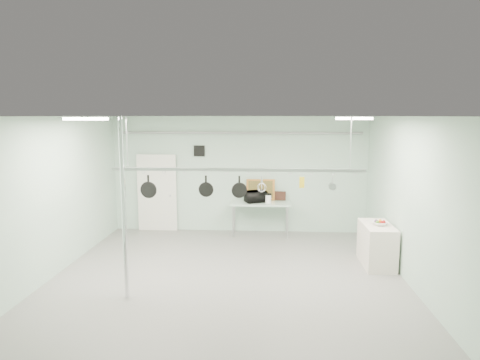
# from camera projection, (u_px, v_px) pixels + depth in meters

# --- Properties ---
(floor) EXTENTS (8.00, 8.00, 0.00)m
(floor) POSITION_uv_depth(u_px,v_px,m) (225.00, 287.00, 8.11)
(floor) COLOR gray
(floor) RESTS_ON ground
(ceiling) EXTENTS (7.00, 8.00, 0.02)m
(ceiling) POSITION_uv_depth(u_px,v_px,m) (225.00, 117.00, 7.63)
(ceiling) COLOR silver
(ceiling) RESTS_ON back_wall
(back_wall) EXTENTS (7.00, 0.02, 3.20)m
(back_wall) POSITION_uv_depth(u_px,v_px,m) (239.00, 175.00, 11.81)
(back_wall) COLOR #B0D3BE
(back_wall) RESTS_ON floor
(right_wall) EXTENTS (0.02, 8.00, 3.20)m
(right_wall) POSITION_uv_depth(u_px,v_px,m) (419.00, 207.00, 7.65)
(right_wall) COLOR #B0D3BE
(right_wall) RESTS_ON floor
(door) EXTENTS (1.10, 0.10, 2.20)m
(door) POSITION_uv_depth(u_px,v_px,m) (157.00, 193.00, 11.99)
(door) COLOR silver
(door) RESTS_ON floor
(wall_vent) EXTENTS (0.30, 0.04, 0.30)m
(wall_vent) POSITION_uv_depth(u_px,v_px,m) (199.00, 151.00, 11.76)
(wall_vent) COLOR black
(wall_vent) RESTS_ON back_wall
(conduit_pipe) EXTENTS (6.60, 0.07, 0.07)m
(conduit_pipe) POSITION_uv_depth(u_px,v_px,m) (239.00, 133.00, 11.55)
(conduit_pipe) COLOR gray
(conduit_pipe) RESTS_ON back_wall
(chrome_pole) EXTENTS (0.08, 0.08, 3.20)m
(chrome_pole) POSITION_uv_depth(u_px,v_px,m) (124.00, 210.00, 7.39)
(chrome_pole) COLOR silver
(chrome_pole) RESTS_ON floor
(prep_table) EXTENTS (1.60, 0.70, 0.91)m
(prep_table) POSITION_uv_depth(u_px,v_px,m) (260.00, 205.00, 11.50)
(prep_table) COLOR #A2BEAE
(prep_table) RESTS_ON floor
(side_cabinet) EXTENTS (0.60, 1.20, 0.90)m
(side_cabinet) POSITION_uv_depth(u_px,v_px,m) (377.00, 245.00, 9.23)
(side_cabinet) COLOR silver
(side_cabinet) RESTS_ON floor
(pot_rack) EXTENTS (4.80, 0.06, 1.00)m
(pot_rack) POSITION_uv_depth(u_px,v_px,m) (237.00, 168.00, 8.06)
(pot_rack) COLOR #B7B7BC
(pot_rack) RESTS_ON ceiling
(light_panel_left) EXTENTS (0.65, 0.30, 0.05)m
(light_panel_left) POSITION_uv_depth(u_px,v_px,m) (86.00, 119.00, 6.99)
(light_panel_left) COLOR white
(light_panel_left) RESTS_ON ceiling
(light_panel_right) EXTENTS (0.65, 0.30, 0.05)m
(light_panel_right) POSITION_uv_depth(u_px,v_px,m) (354.00, 118.00, 8.08)
(light_panel_right) COLOR white
(light_panel_right) RESTS_ON ceiling
(microwave) EXTENTS (0.65, 0.56, 0.30)m
(microwave) POSITION_uv_depth(u_px,v_px,m) (256.00, 197.00, 11.48)
(microwave) COLOR black
(microwave) RESTS_ON prep_table
(coffee_canister) EXTENTS (0.17, 0.17, 0.22)m
(coffee_canister) POSITION_uv_depth(u_px,v_px,m) (268.00, 199.00, 11.38)
(coffee_canister) COLOR white
(coffee_canister) RESTS_ON prep_table
(painting_large) EXTENTS (0.78, 0.14, 0.58)m
(painting_large) POSITION_uv_depth(u_px,v_px,m) (261.00, 190.00, 11.74)
(painting_large) COLOR #BB7332
(painting_large) RESTS_ON prep_table
(painting_small) EXTENTS (0.30, 0.10, 0.25)m
(painting_small) POSITION_uv_depth(u_px,v_px,m) (280.00, 196.00, 11.73)
(painting_small) COLOR black
(painting_small) RESTS_ON prep_table
(fruit_bowl) EXTENTS (0.38, 0.38, 0.08)m
(fruit_bowl) POSITION_uv_depth(u_px,v_px,m) (380.00, 223.00, 9.10)
(fruit_bowl) COLOR white
(fruit_bowl) RESTS_ON side_cabinet
(skillet_left) EXTENTS (0.32, 0.08, 0.45)m
(skillet_left) POSITION_uv_depth(u_px,v_px,m) (148.00, 187.00, 8.22)
(skillet_left) COLOR black
(skillet_left) RESTS_ON pot_rack
(skillet_mid) EXTENTS (0.28, 0.06, 0.39)m
(skillet_mid) POSITION_uv_depth(u_px,v_px,m) (206.00, 186.00, 8.15)
(skillet_mid) COLOR black
(skillet_mid) RESTS_ON pot_rack
(skillet_right) EXTENTS (0.30, 0.14, 0.40)m
(skillet_right) POSITION_uv_depth(u_px,v_px,m) (239.00, 186.00, 8.11)
(skillet_right) COLOR black
(skillet_right) RESTS_ON pot_rack
(whisk) EXTENTS (0.20, 0.20, 0.29)m
(whisk) POSITION_uv_depth(u_px,v_px,m) (262.00, 184.00, 8.07)
(whisk) COLOR #BABAC0
(whisk) RESTS_ON pot_rack
(grater) EXTENTS (0.09, 0.05, 0.23)m
(grater) POSITION_uv_depth(u_px,v_px,m) (302.00, 182.00, 8.02)
(grater) COLOR orange
(grater) RESTS_ON pot_rack
(saucepan) EXTENTS (0.15, 0.11, 0.24)m
(saucepan) POSITION_uv_depth(u_px,v_px,m) (332.00, 183.00, 7.99)
(saucepan) COLOR silver
(saucepan) RESTS_ON pot_rack
(fruit_cluster) EXTENTS (0.24, 0.24, 0.09)m
(fruit_cluster) POSITION_uv_depth(u_px,v_px,m) (380.00, 221.00, 9.10)
(fruit_cluster) COLOR #A0100E
(fruit_cluster) RESTS_ON fruit_bowl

